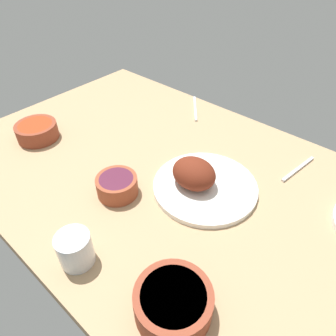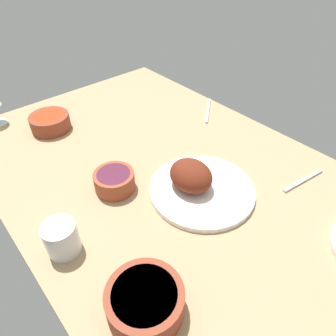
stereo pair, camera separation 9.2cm
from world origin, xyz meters
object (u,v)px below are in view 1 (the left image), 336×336
Objects in this scene: fork_loose at (298,169)px; spoon_loose at (195,108)px; water_tumbler at (75,249)px; bowl_onions at (117,185)px; bowl_sauce at (37,131)px; plate_center_main at (200,181)px; bowl_cream at (173,302)px.

fork_loose is 47.86cm from spoon_loose.
bowl_onions is at bearing -64.96° from water_tumbler.
water_tumbler is at bearing 158.23° from bowl_sauce.
bowl_sauce is at bearing 0.20° from bowl_onions.
spoon_loose is (-29.10, -52.71, -2.65)cm from bowl_sauce.
spoon_loose is at bearing 87.46° from fork_loose.
bowl_onions is 0.69× the size of fork_loose.
plate_center_main reaches higher than water_tumbler.
bowl_cream reaches higher than bowl_sauce.
spoon_loose is (12.60, -52.56, -2.61)cm from bowl_onions.
bowl_onions is 1.39× the size of water_tumbler.
spoon_loose is at bearing -73.09° from water_tumbler.
bowl_cream is at bearing 168.79° from bowl_sauce.
plate_center_main is 1.59× the size of spoon_loose.
bowl_cream reaches higher than spoon_loose.
plate_center_main is 2.59× the size of bowl_onions.
bowl_cream is 36.81cm from bowl_onions.
bowl_onions is at bearing -179.80° from bowl_sauce.
bowl_sauce reaches higher than spoon_loose.
plate_center_main is 36.19cm from bowl_cream.
water_tumbler is at bearing 79.93° from plate_center_main.
bowl_sauce is 0.83× the size of fork_loose.
bowl_cream is at bearing -172.57° from fork_loose.
bowl_sauce is at bearing 111.59° from spoon_loose.
plate_center_main is 32.53cm from fork_loose.
plate_center_main is 60.39cm from bowl_sauce.
fork_loose is (-34.41, -43.61, -2.61)cm from bowl_onions.
fork_loose is at bearing -140.29° from spoon_loose.
plate_center_main reaches higher than bowl_cream.
water_tumbler reaches higher than bowl_cream.
plate_center_main is 37.98cm from water_tumbler.
bowl_sauce is (57.99, 16.86, 0.18)cm from plate_center_main.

